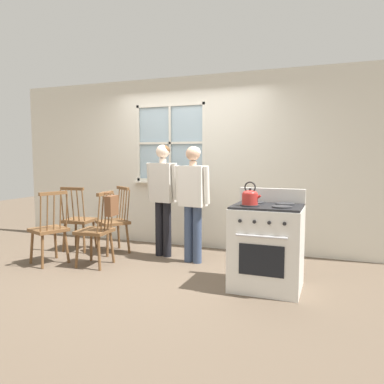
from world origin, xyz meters
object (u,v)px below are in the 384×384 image
Objects in this scene: chair_by_window at (96,231)px; chair_center_cluster at (49,230)px; person_teen_center at (193,194)px; chair_near_stove at (114,222)px; chair_near_wall at (79,221)px; person_elderly_left at (163,190)px; kettle at (250,197)px; stove at (267,246)px; potted_plant at (174,177)px; handbag at (111,205)px.

chair_by_window and chair_center_cluster have the same top height.
chair_center_cluster is at bearing -81.79° from chair_by_window.
chair_center_cluster is 2.00m from person_teen_center.
chair_near_wall is at bearing -136.76° from chair_near_stove.
person_elderly_left is (0.62, 0.76, 0.50)m from chair_by_window.
chair_near_stove is 2.47m from kettle.
potted_plant is at bearing 140.46° from stove.
chair_near_stove is 2.52m from stove.
person_teen_center is 5.16× the size of handbag.
handbag is (-1.86, 0.19, -0.20)m from kettle.
stove is at bearing -23.94° from person_teen_center.
chair_by_window is 2.26m from stove.
chair_near_wall is at bearing -133.41° from chair_by_window.
kettle is 0.98× the size of potted_plant.
chair_center_cluster is 0.96m from handbag.
chair_by_window is 1.00× the size of chair_center_cluster.
potted_plant is (1.26, 0.81, 0.66)m from chair_near_wall.
chair_near_stove is 3.95× the size of potted_plant.
person_teen_center is 6.30× the size of potted_plant.
chair_center_cluster is 3.95× the size of potted_plant.
stove is (2.90, 0.11, 0.01)m from chair_center_cluster.
chair_near_wall is (-0.74, 0.59, 0.00)m from chair_by_window.
chair_by_window is 3.95× the size of potted_plant.
chair_near_wall is 1.00× the size of chair_near_stove.
person_teen_center reaches higher than stove.
person_elderly_left is 0.85m from handbag.
chair_near_stove is 1.39m from person_teen_center.
person_teen_center is 1.09m from handbag.
person_elderly_left is 5.26× the size of handbag.
stove is at bearing -39.54° from potted_plant.
person_elderly_left is at bearing 170.51° from person_teen_center.
person_elderly_left is 1.49× the size of stove.
chair_near_wall and chair_near_stove have the same top height.
stove is 4.39× the size of kettle.
chair_center_cluster is 0.92× the size of stove.
kettle is at bearing 13.41° from chair_near_stove.
person_teen_center reaches higher than chair_near_wall.
potted_plant reaches higher than stove.
kettle is at bearing -33.19° from person_teen_center.
chair_near_wall is 2.98m from kettle.
stove is 4.31× the size of potted_plant.
chair_near_stove is at bearing 159.22° from kettle.
kettle is 2.22m from potted_plant.
chair_near_stove is at bearing 163.37° from stove.
handbag is at bearing -140.65° from person_teen_center.
chair_by_window is 0.63× the size of person_teen_center.
potted_plant is at bearing 134.48° from person_teen_center.
chair_near_wall is 1.94m from person_teen_center.
person_elderly_left is at bearing 147.78° from kettle.
kettle is at bearing -5.77° from handbag.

